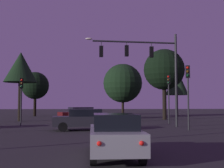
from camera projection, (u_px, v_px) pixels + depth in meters
The scene contains 13 objects.
ground_plane at pixel (94, 122), 30.11m from camera, with size 168.00×168.00×0.00m, color #262326.
traffic_signal_mast_arm at pixel (148, 62), 24.32m from camera, with size 7.61×0.72×7.70m.
traffic_light_corner_right at pixel (169, 89), 28.50m from camera, with size 0.36×0.39×4.66m.
traffic_light_median at pixel (21, 92), 26.15m from camera, with size 0.36×0.38×4.15m.
traffic_light_far_side at pixel (188, 84), 21.33m from camera, with size 0.37×0.39×4.65m.
car_nearside_lane at pixel (114, 134), 10.49m from camera, with size 1.74×4.56×1.52m.
car_crossing_left at pixel (83, 119), 21.14m from camera, with size 4.45×2.27×1.52m.
car_far_lane at pixel (80, 114), 33.08m from camera, with size 4.87×3.45×1.52m.
tree_behind_sign at pixel (164, 70), 36.20m from camera, with size 4.99×4.99×8.58m.
tree_left_far at pixel (21, 68), 32.60m from camera, with size 3.63×3.63×7.61m.
tree_center_horizon at pixel (177, 82), 46.94m from camera, with size 3.61×3.61×7.60m.
tree_right_cluster at pixel (123, 83), 42.79m from camera, with size 5.60×5.60×7.68m.
tree_lot_edge at pixel (35, 86), 46.18m from camera, with size 4.26×4.26×6.89m.
Camera 1 is at (-0.55, -5.85, 1.86)m, focal length 47.57 mm.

